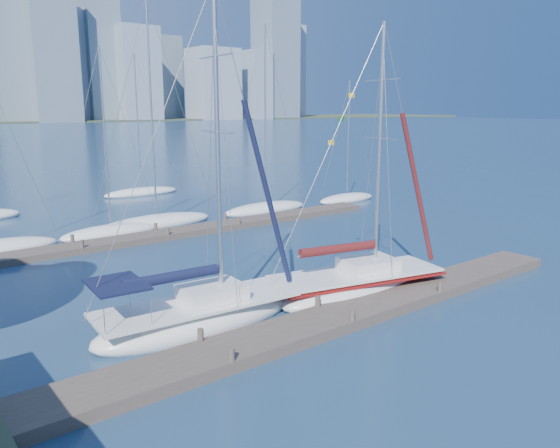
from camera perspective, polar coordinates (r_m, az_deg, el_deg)
ground at (r=20.21m, az=5.67°, el=-10.32°), size 700.00×700.00×0.00m
near_dock at (r=20.14m, az=5.69°, el=-9.79°), size 26.00×2.00×0.40m
far_dock at (r=33.88m, az=-10.72°, el=-0.90°), size 30.00×1.80×0.36m
sailboat_navy at (r=19.72m, az=-8.56°, el=-7.92°), size 8.05×3.15×12.28m
sailboat_maroon at (r=23.18m, az=8.05°, el=-5.04°), size 8.28×4.27×11.51m
bg_boat_1 at (r=34.89m, az=-17.23°, el=-0.77°), size 6.25×2.15×11.47m
bg_boat_2 at (r=36.85m, az=-12.75°, el=0.22°), size 8.12×4.26×14.70m
bg_boat_4 at (r=40.91m, az=-1.50°, el=1.66°), size 7.27×2.26×13.74m
bg_boat_5 at (r=45.92m, az=7.00°, el=2.67°), size 5.84×1.95×10.09m
bg_boat_7 at (r=50.41m, az=-14.29°, el=3.25°), size 7.10×4.27×12.53m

